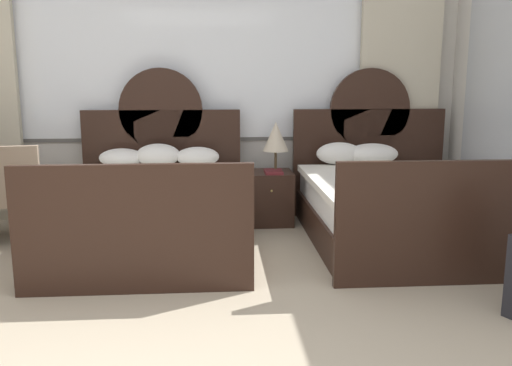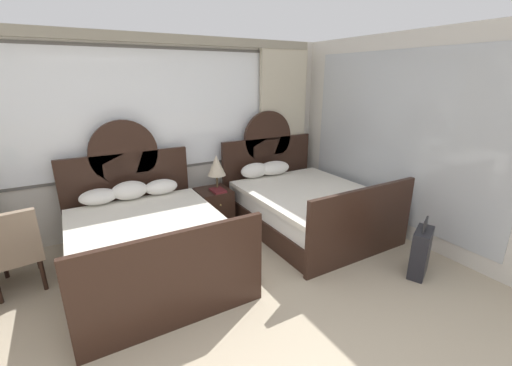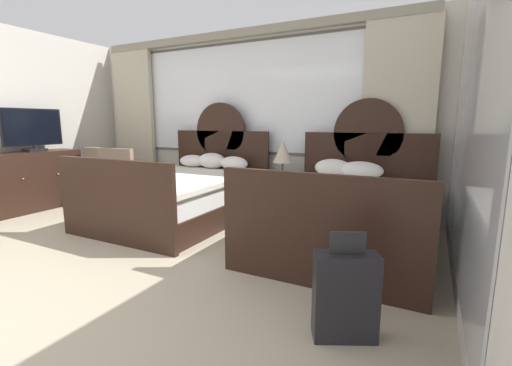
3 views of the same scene
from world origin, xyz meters
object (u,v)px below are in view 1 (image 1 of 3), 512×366
object	(u,v)px
bed_near_window	(153,208)
bed_near_mirror	(396,204)
nightstand_between_beds	(269,197)
armchair_by_window_left	(10,188)
table_lamp_on_nightstand	(276,137)
book_on_nightstand	(273,172)

from	to	relation	value
bed_near_window	bed_near_mirror	xyz separation A→B (m)	(2.25, -0.01, -0.00)
nightstand_between_beds	armchair_by_window_left	world-z (taller)	armchair_by_window_left
bed_near_mirror	armchair_by_window_left	xyz separation A→B (m)	(-3.59, 0.26, 0.15)
armchair_by_window_left	bed_near_mirror	bearing A→B (deg)	-4.10
bed_near_mirror	table_lamp_on_nightstand	distance (m)	1.40
table_lamp_on_nightstand	book_on_nightstand	distance (m)	0.36
bed_near_mirror	nightstand_between_beds	xyz separation A→B (m)	(-1.12, 0.72, -0.08)
bed_near_window	nightstand_between_beds	xyz separation A→B (m)	(1.13, 0.72, -0.08)
nightstand_between_beds	book_on_nightstand	world-z (taller)	book_on_nightstand
nightstand_between_beds	armchair_by_window_left	distance (m)	2.52
nightstand_between_beds	table_lamp_on_nightstand	bearing A→B (deg)	-0.53
bed_near_window	book_on_nightstand	distance (m)	1.34
bed_near_window	book_on_nightstand	world-z (taller)	bed_near_window
book_on_nightstand	armchair_by_window_left	size ratio (longest dim) A/B	0.28
bed_near_window	armchair_by_window_left	bearing A→B (deg)	169.37
table_lamp_on_nightstand	book_on_nightstand	world-z (taller)	table_lamp_on_nightstand
table_lamp_on_nightstand	armchair_by_window_left	bearing A→B (deg)	-169.62
bed_near_window	nightstand_between_beds	distance (m)	1.34
bed_near_window	armchair_by_window_left	world-z (taller)	bed_near_window
nightstand_between_beds	book_on_nightstand	bearing A→B (deg)	-70.77
book_on_nightstand	armchair_by_window_left	distance (m)	2.53
book_on_nightstand	nightstand_between_beds	bearing A→B (deg)	109.23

